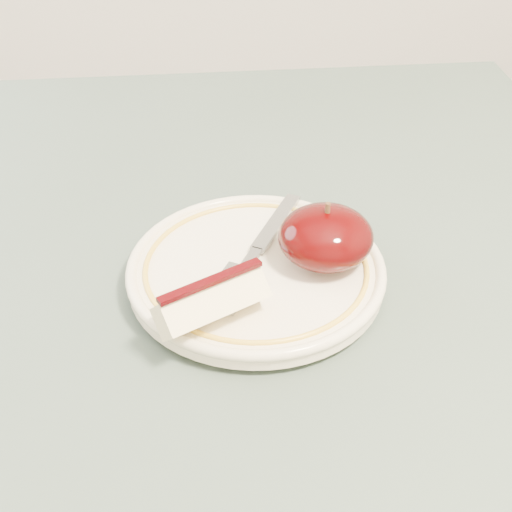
{
  "coord_description": "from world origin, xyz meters",
  "views": [
    {
      "loc": [
        0.05,
        -0.41,
        1.11
      ],
      "look_at": [
        0.1,
        0.03,
        0.78
      ],
      "focal_mm": 50.0,
      "sensor_mm": 36.0,
      "label": 1
    }
  ],
  "objects": [
    {
      "name": "fork",
      "position": [
        0.1,
        0.04,
        0.77
      ],
      "size": [
        0.09,
        0.15,
        0.0
      ],
      "rotation": [
        0.0,
        0.0,
        1.08
      ],
      "color": "gray",
      "rests_on": "plate"
    },
    {
      "name": "plate",
      "position": [
        0.1,
        0.03,
        0.76
      ],
      "size": [
        0.2,
        0.2,
        0.02
      ],
      "color": "beige",
      "rests_on": "table"
    },
    {
      "name": "apple_half",
      "position": [
        0.15,
        0.03,
        0.79
      ],
      "size": [
        0.07,
        0.07,
        0.05
      ],
      "color": "black",
      "rests_on": "plate"
    },
    {
      "name": "table",
      "position": [
        0.0,
        0.0,
        0.66
      ],
      "size": [
        0.9,
        0.9,
        0.75
      ],
      "color": "brown",
      "rests_on": "ground"
    },
    {
      "name": "apple_wedge",
      "position": [
        0.06,
        -0.03,
        0.79
      ],
      "size": [
        0.09,
        0.07,
        0.04
      ],
      "rotation": [
        0.0,
        0.0,
        0.48
      ],
      "color": "beige",
      "rests_on": "plate"
    }
  ]
}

